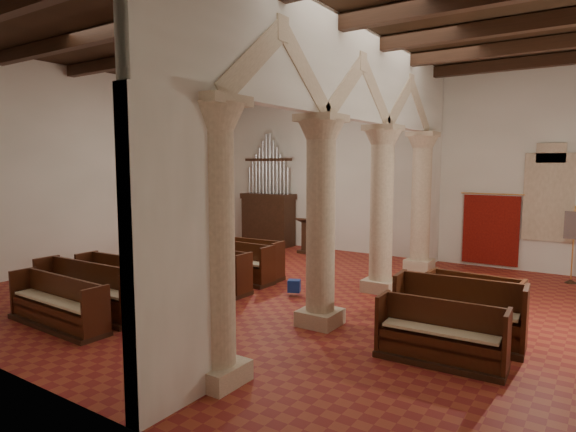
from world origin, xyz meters
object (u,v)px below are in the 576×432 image
Objects in this scene: aisle_pew_0 at (440,343)px; lectern at (306,238)px; nave_pew_0 at (57,310)px; processional_banner at (572,255)px; pipe_organ at (268,210)px.

lectern is at bearing 131.90° from aisle_pew_0.
nave_pew_0 is at bearing -162.81° from aisle_pew_0.
processional_banner is at bearing 51.05° from nave_pew_0.
pipe_organ is at bearing 137.07° from aisle_pew_0.
processional_banner is (10.21, -0.45, -0.62)m from pipe_organ.
pipe_organ is 2.18× the size of aisle_pew_0.
nave_pew_0 is (0.01, -9.25, -0.20)m from lectern.
aisle_pew_0 is (-1.42, -7.08, -0.42)m from processional_banner.
pipe_organ is 11.62m from aisle_pew_0.
lectern is (2.09, -0.66, -0.85)m from pipe_organ.
nave_pew_0 is (-8.11, -9.45, -0.43)m from processional_banner.
pipe_organ reaches higher than lectern.
pipe_organ is at bearing 179.89° from processional_banner.
processional_banner is at bearing 76.35° from aisle_pew_0.
lectern is 9.25m from nave_pew_0.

